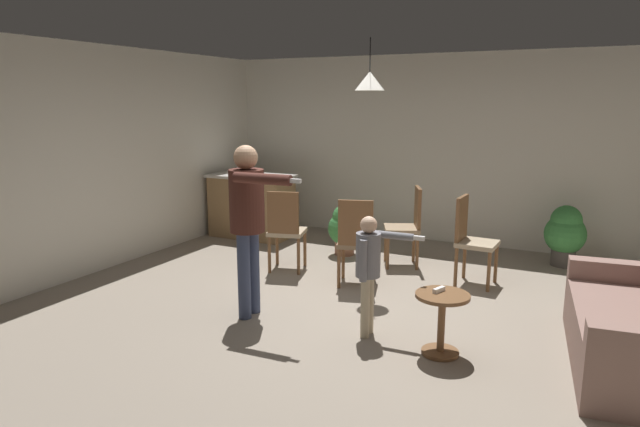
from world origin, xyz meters
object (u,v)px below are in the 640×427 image
potted_plant_corner (345,227)px  potted_plant_by_wall (565,233)px  person_child (369,262)px  dining_chair_near_wall (471,237)px  dining_chair_centre_back (408,223)px  spare_remote_on_table (439,290)px  side_table_by_couch (442,316)px  kitchen_counter (252,206)px  person_adult (248,212)px  dining_chair_by_counter (286,228)px  dining_chair_spare (356,239)px

potted_plant_corner → potted_plant_by_wall: bearing=16.0°
person_child → dining_chair_near_wall: bearing=162.2°
dining_chair_centre_back → potted_plant_corner: (-0.91, 0.11, -0.17)m
potted_plant_by_wall → dining_chair_near_wall: bearing=-126.5°
potted_plant_by_wall → spare_remote_on_table: size_ratio=5.93×
side_table_by_couch → dining_chair_centre_back: (-1.02, 2.28, 0.22)m
person_child → potted_plant_corner: 2.64m
side_table_by_couch → dining_chair_centre_back: dining_chair_centre_back is taller
kitchen_counter → spare_remote_on_table: kitchen_counter is taller
person_child → dining_chair_near_wall: 1.90m
kitchen_counter → person_adult: size_ratio=0.76×
kitchen_counter → dining_chair_centre_back: (2.59, -0.42, 0.07)m
side_table_by_couch → dining_chair_by_counter: (-2.26, 1.40, 0.22)m
dining_chair_by_counter → dining_chair_spare: (0.98, -0.13, 0.00)m
person_child → dining_chair_near_wall: (0.51, 1.83, -0.12)m
person_adult → potted_plant_by_wall: 4.13m
person_child → dining_chair_by_counter: 2.06m
kitchen_counter → dining_chair_near_wall: size_ratio=1.26×
side_table_by_couch → potted_plant_corner: (-1.92, 2.39, 0.05)m
kitchen_counter → potted_plant_corner: kitchen_counter is taller
kitchen_counter → potted_plant_by_wall: size_ratio=1.63×
dining_chair_by_counter → potted_plant_by_wall: 3.49m
person_child → potted_plant_corner: size_ratio=1.57×
kitchen_counter → dining_chair_spare: size_ratio=1.26×
kitchen_counter → dining_chair_spare: (2.33, -1.44, 0.07)m
kitchen_counter → person_adult: person_adult is taller
dining_chair_near_wall → kitchen_counter: bearing=-100.0°
person_child → dining_chair_centre_back: (-0.35, 2.19, -0.12)m
kitchen_counter → dining_chair_spare: dining_chair_spare is taller
dining_chair_centre_back → potted_plant_by_wall: 1.98m
person_adult → dining_chair_by_counter: 1.52m
person_child → dining_chair_by_counter: person_child is taller
side_table_by_couch → spare_remote_on_table: size_ratio=4.00×
dining_chair_near_wall → potted_plant_corner: 1.83m
person_adult → spare_remote_on_table: person_adult is taller
person_child → dining_chair_spare: (-0.61, 1.18, -0.12)m
dining_chair_near_wall → side_table_by_couch: bearing=7.7°
dining_chair_by_counter → kitchen_counter: bearing=120.2°
dining_chair_spare → person_adult: bearing=-131.3°
kitchen_counter → side_table_by_couch: (3.61, -2.70, -0.15)m
side_table_by_couch → potted_plant_corner: bearing=128.8°
dining_chair_centre_back → spare_remote_on_table: (0.98, -2.25, -0.01)m
kitchen_counter → person_child: person_child is taller
dining_chair_centre_back → spare_remote_on_table: dining_chair_centre_back is taller
dining_chair_near_wall → dining_chair_by_counter: bearing=-73.2°
kitchen_counter → person_adult: 3.25m
potted_plant_by_wall → person_adult: bearing=-129.7°
dining_chair_centre_back → kitchen_counter: bearing=57.2°
dining_chair_near_wall → spare_remote_on_table: (0.13, -1.89, -0.01)m
kitchen_counter → person_child: size_ratio=1.17×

